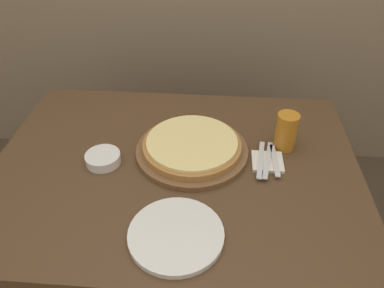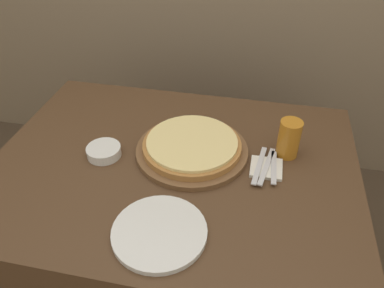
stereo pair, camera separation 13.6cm
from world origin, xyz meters
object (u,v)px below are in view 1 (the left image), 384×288
at_px(dinner_plate, 176,235).
at_px(fork, 261,160).
at_px(side_bowl, 103,158).
at_px(pizza_on_board, 192,147).
at_px(beer_glass, 286,130).
at_px(spoon, 275,160).
at_px(dinner_knife, 268,160).

height_order(dinner_plate, fork, dinner_plate).
bearing_deg(side_bowl, fork, 4.39).
relative_size(pizza_on_board, beer_glass, 2.89).
relative_size(dinner_plate, spoon, 1.59).
relative_size(pizza_on_board, fork, 2.00).
relative_size(side_bowl, dinner_knife, 0.60).
xyz_separation_m(fork, dinner_knife, (0.03, 0.00, 0.00)).
bearing_deg(dinner_knife, beer_glass, 56.04).
height_order(beer_glass, dinner_knife, beer_glass).
xyz_separation_m(pizza_on_board, dinner_knife, (0.27, -0.04, -0.01)).
xyz_separation_m(beer_glass, dinner_plate, (-0.36, -0.45, -0.07)).
distance_m(pizza_on_board, spoon, 0.30).
xyz_separation_m(pizza_on_board, side_bowl, (-0.31, -0.08, -0.01)).
bearing_deg(fork, beer_glass, 47.26).
xyz_separation_m(beer_glass, spoon, (-0.04, -0.10, -0.06)).
distance_m(side_bowl, dinner_knife, 0.59).
relative_size(pizza_on_board, spoon, 2.35).
distance_m(side_bowl, fork, 0.56).
distance_m(beer_glass, spoon, 0.13).
bearing_deg(dinner_knife, side_bowl, -175.80).
height_order(pizza_on_board, side_bowl, pizza_on_board).
height_order(beer_glass, dinner_plate, beer_glass).
bearing_deg(fork, spoon, 0.00).
distance_m(beer_glass, dinner_knife, 0.14).
xyz_separation_m(beer_glass, dinner_knife, (-0.07, -0.10, -0.06)).
height_order(pizza_on_board, dinner_knife, pizza_on_board).
relative_size(dinner_plate, fork, 1.35).
relative_size(side_bowl, spoon, 0.71).
distance_m(beer_glass, fork, 0.15).
bearing_deg(dinner_knife, fork, -180.00).
height_order(dinner_plate, side_bowl, side_bowl).
distance_m(side_bowl, spoon, 0.61).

